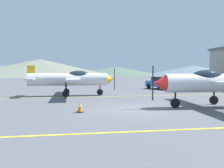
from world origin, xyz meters
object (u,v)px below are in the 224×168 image
at_px(car_sedan, 161,83).
at_px(traffic_cone_front, 80,107).
at_px(airplane_mid, 72,79).
at_px(airplane_near, 216,82).

relative_size(car_sedan, traffic_cone_front, 7.90).
bearing_deg(car_sedan, airplane_mid, -150.30).
bearing_deg(airplane_near, airplane_mid, 137.73).
distance_m(car_sedan, traffic_cone_front, 18.71).
height_order(airplane_near, airplane_mid, same).
bearing_deg(traffic_cone_front, car_sedan, 55.16).
relative_size(airplane_near, airplane_mid, 1.00).
bearing_deg(airplane_near, traffic_cone_front, -176.72).
distance_m(airplane_near, airplane_mid, 12.45).
distance_m(airplane_near, traffic_cone_front, 8.65).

